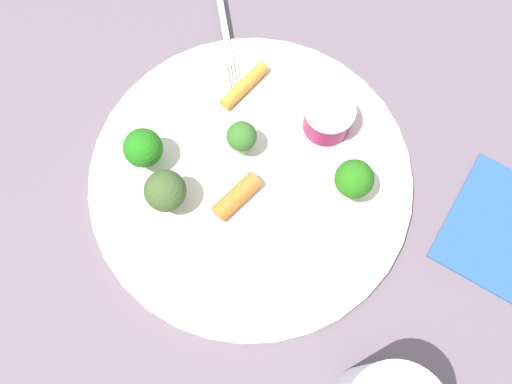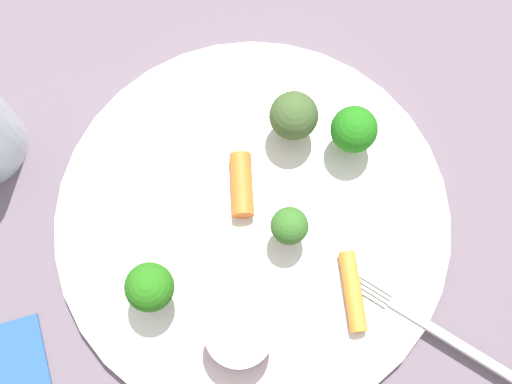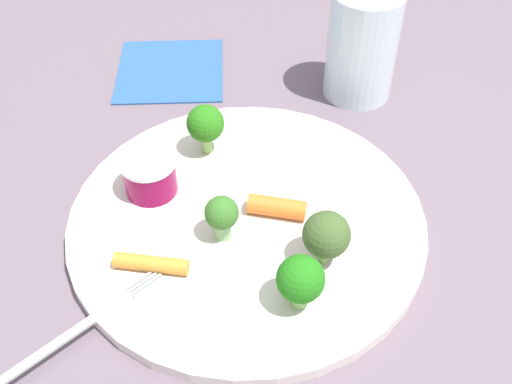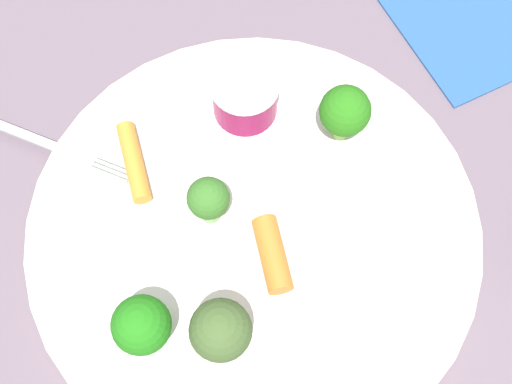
{
  "view_description": "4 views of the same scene",
  "coord_description": "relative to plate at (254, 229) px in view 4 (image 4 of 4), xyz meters",
  "views": [
    {
      "loc": [
        0.18,
        0.05,
        0.52
      ],
      "look_at": [
        0.02,
        0.01,
        0.02
      ],
      "focal_mm": 40.32,
      "sensor_mm": 36.0,
      "label": 1
    },
    {
      "loc": [
        -0.11,
        0.07,
        0.51
      ],
      "look_at": [
        0.01,
        -0.01,
        0.03
      ],
      "focal_mm": 46.75,
      "sensor_mm": 36.0,
      "label": 2
    },
    {
      "loc": [
        -0.11,
        -0.34,
        0.4
      ],
      "look_at": [
        0.01,
        0.01,
        0.03
      ],
      "focal_mm": 42.53,
      "sensor_mm": 36.0,
      "label": 3
    },
    {
      "loc": [
        0.12,
        -0.11,
        0.44
      ],
      "look_at": [
        -0.01,
        0.02,
        0.02
      ],
      "focal_mm": 47.4,
      "sensor_mm": 36.0,
      "label": 4
    }
  ],
  "objects": [
    {
      "name": "broccoli_floret_0",
      "position": [
        -0.03,
        -0.02,
        0.03
      ],
      "size": [
        0.03,
        0.03,
        0.04
      ],
      "color": "#80B273",
      "rests_on": "plate"
    },
    {
      "name": "broccoli_floret_1",
      "position": [
        0.04,
        -0.07,
        0.04
      ],
      "size": [
        0.04,
        0.04,
        0.05
      ],
      "color": "#93BA5F",
      "rests_on": "plate"
    },
    {
      "name": "sauce_cup",
      "position": [
        -0.07,
        0.06,
        0.02
      ],
      "size": [
        0.05,
        0.05,
        0.03
      ],
      "color": "maroon",
      "rests_on": "plate"
    },
    {
      "name": "ground_plane",
      "position": [
        0.0,
        0.0,
        -0.01
      ],
      "size": [
        2.4,
        2.4,
        0.0
      ],
      "primitive_type": "plane",
      "color": "#645460"
    },
    {
      "name": "broccoli_floret_3",
      "position": [
        0.01,
        -0.1,
        0.04
      ],
      "size": [
        0.04,
        0.04,
        0.05
      ],
      "color": "#87B05F",
      "rests_on": "plate"
    },
    {
      "name": "plate",
      "position": [
        0.0,
        0.0,
        0.0
      ],
      "size": [
        0.31,
        0.31,
        0.01
      ],
      "primitive_type": "cylinder",
      "color": "silver",
      "rests_on": "ground_plane"
    },
    {
      "name": "napkin",
      "position": [
        -0.01,
        0.25,
        -0.0
      ],
      "size": [
        0.15,
        0.16,
        0.0
      ],
      "primitive_type": "cube",
      "rotation": [
        0.0,
        0.0,
        -0.3
      ],
      "color": "#29538D",
      "rests_on": "ground_plane"
    },
    {
      "name": "carrot_stick_1",
      "position": [
        -0.09,
        -0.03,
        0.01
      ],
      "size": [
        0.06,
        0.04,
        0.01
      ],
      "primitive_type": "cylinder",
      "rotation": [
        1.57,
        0.0,
        1.09
      ],
      "color": "orange",
      "rests_on": "plate"
    },
    {
      "name": "fork",
      "position": [
        -0.17,
        -0.08,
        0.01
      ],
      "size": [
        0.19,
        0.09,
        0.0
      ],
      "color": "#BAC3B9",
      "rests_on": "plate"
    },
    {
      "name": "broccoli_floret_2",
      "position": [
        -0.01,
        0.09,
        0.04
      ],
      "size": [
        0.04,
        0.04,
        0.05
      ],
      "color": "#8CC060",
      "rests_on": "plate"
    },
    {
      "name": "carrot_stick_0",
      "position": [
        0.03,
        -0.01,
        0.01
      ],
      "size": [
        0.05,
        0.04,
        0.02
      ],
      "primitive_type": "cylinder",
      "rotation": [
        1.57,
        0.0,
        1.03
      ],
      "color": "orange",
      "rests_on": "plate"
    }
  ]
}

